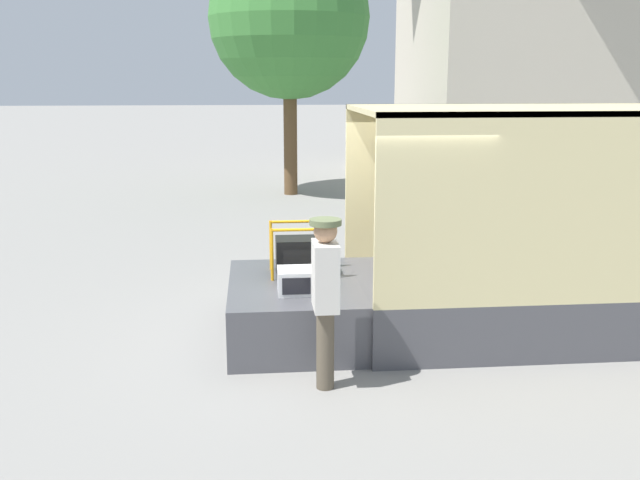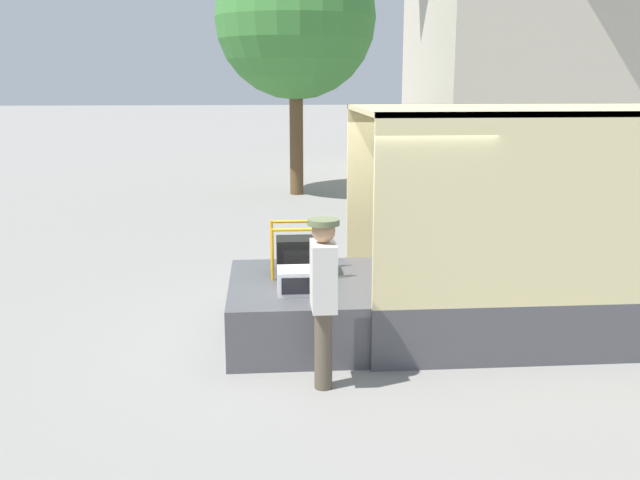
% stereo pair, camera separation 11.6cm
% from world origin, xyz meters
% --- Properties ---
extents(ground_plane, '(160.00, 160.00, 0.00)m').
position_xyz_m(ground_plane, '(0.00, 0.00, 0.00)').
color(ground_plane, gray).
extents(tailgate_deck, '(1.54, 2.22, 0.68)m').
position_xyz_m(tailgate_deck, '(-0.77, 0.00, 0.34)').
color(tailgate_deck, '#4C4C51').
rests_on(tailgate_deck, ground).
extents(microwave, '(0.49, 0.43, 0.28)m').
position_xyz_m(microwave, '(-0.73, -0.45, 0.82)').
color(microwave, white).
rests_on(microwave, tailgate_deck).
extents(portable_generator, '(0.74, 0.54, 0.63)m').
position_xyz_m(portable_generator, '(-0.65, 0.33, 0.92)').
color(portable_generator, black).
rests_on(portable_generator, tailgate_deck).
extents(worker_person, '(0.31, 0.44, 1.74)m').
position_xyz_m(worker_person, '(-0.54, -1.52, 1.07)').
color(worker_person, brown).
rests_on(worker_person, ground).
extents(house_backdrop, '(7.44, 7.59, 10.08)m').
position_xyz_m(house_backdrop, '(7.61, 14.74, 5.14)').
color(house_backdrop, beige).
rests_on(house_backdrop, ground).
extents(street_tree, '(4.16, 4.16, 6.68)m').
position_xyz_m(street_tree, '(-0.20, 10.95, 4.58)').
color(street_tree, brown).
rests_on(street_tree, ground).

